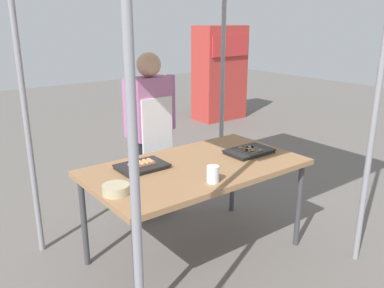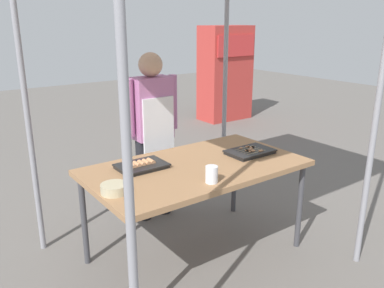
{
  "view_description": "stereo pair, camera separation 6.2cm",
  "coord_description": "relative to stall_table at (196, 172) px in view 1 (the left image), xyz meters",
  "views": [
    {
      "loc": [
        -1.71,
        -2.2,
        1.78
      ],
      "look_at": [
        0.0,
        0.05,
        0.9
      ],
      "focal_mm": 37.65,
      "sensor_mm": 36.0,
      "label": 1
    },
    {
      "loc": [
        -1.66,
        -2.24,
        1.78
      ],
      "look_at": [
        0.0,
        0.05,
        0.9
      ],
      "focal_mm": 37.65,
      "sensor_mm": 36.0,
      "label": 2
    }
  ],
  "objects": [
    {
      "name": "tray_meat_skewers",
      "position": [
        0.5,
        -0.05,
        0.07
      ],
      "size": [
        0.37,
        0.24,
        0.04
      ],
      "color": "black",
      "rests_on": "stall_table"
    },
    {
      "name": "ground_plane",
      "position": [
        0.0,
        0.0,
        -0.7
      ],
      "size": [
        18.0,
        18.0,
        0.0
      ],
      "primitive_type": "plane",
      "color": "#66605B"
    },
    {
      "name": "drink_cup_near_edge",
      "position": [
        -0.11,
        -0.33,
        0.11
      ],
      "size": [
        0.08,
        0.08,
        0.11
      ],
      "primitive_type": "cylinder",
      "color": "white",
      "rests_on": "stall_table"
    },
    {
      "name": "condiment_bowl",
      "position": [
        -0.71,
        -0.1,
        0.08
      ],
      "size": [
        0.17,
        0.17,
        0.06
      ],
      "primitive_type": "cylinder",
      "color": "#BFB28C",
      "rests_on": "stall_table"
    },
    {
      "name": "neighbor_stall_left",
      "position": [
        3.13,
        3.34,
        0.14
      ],
      "size": [
        0.91,
        0.55,
        1.67
      ],
      "color": "#BF3833",
      "rests_on": "ground"
    },
    {
      "name": "vendor_woman",
      "position": [
        0.08,
        0.76,
        0.19
      ],
      "size": [
        0.52,
        0.22,
        1.51
      ],
      "rotation": [
        0.0,
        0.0,
        3.14
      ],
      "color": "black",
      "rests_on": "ground"
    },
    {
      "name": "tray_grilled_sausages",
      "position": [
        -0.36,
        0.18,
        0.07
      ],
      "size": [
        0.35,
        0.25,
        0.05
      ],
      "color": "black",
      "rests_on": "stall_table"
    },
    {
      "name": "stall_table",
      "position": [
        0.0,
        0.0,
        0.0
      ],
      "size": [
        1.6,
        0.9,
        0.75
      ],
      "color": "#9E724C",
      "rests_on": "ground"
    }
  ]
}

